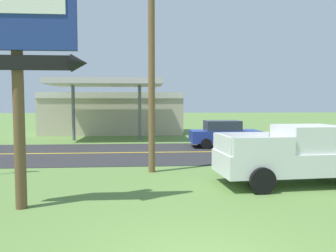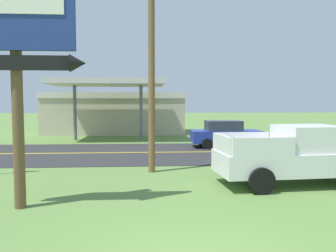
% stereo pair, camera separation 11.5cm
% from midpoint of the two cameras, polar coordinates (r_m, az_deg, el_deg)
% --- Properties ---
extents(road_asphalt, '(140.00, 8.00, 0.02)m').
position_cam_midpoint_polar(road_asphalt, '(18.36, -1.33, -4.52)').
color(road_asphalt, '#2B2B2D').
rests_on(road_asphalt, ground).
extents(road_centre_line, '(126.00, 0.20, 0.01)m').
position_cam_midpoint_polar(road_centre_line, '(18.36, -1.33, -4.48)').
color(road_centre_line, gold).
rests_on(road_centre_line, road_asphalt).
extents(motel_sign, '(3.28, 0.54, 6.82)m').
position_cam_midpoint_polar(motel_sign, '(9.33, -24.72, 15.58)').
color(motel_sign, brown).
rests_on(motel_sign, ground).
extents(utility_pole, '(2.11, 0.26, 9.45)m').
position_cam_midpoint_polar(utility_pole, '(13.24, -3.09, 14.17)').
color(utility_pole, brown).
rests_on(utility_pole, ground).
extents(gas_station, '(12.00, 11.50, 4.40)m').
position_cam_midpoint_polar(gas_station, '(30.49, -9.35, 2.43)').
color(gas_station, beige).
rests_on(gas_station, ground).
extents(pickup_white_parked_on_lawn, '(5.33, 2.53, 1.96)m').
position_cam_midpoint_polar(pickup_white_parked_on_lawn, '(11.97, 20.90, -4.69)').
color(pickup_white_parked_on_lawn, silver).
rests_on(pickup_white_parked_on_lawn, ground).
extents(car_blue_near_lane, '(4.20, 2.00, 1.64)m').
position_cam_midpoint_polar(car_blue_near_lane, '(20.80, 9.33, -1.30)').
color(car_blue_near_lane, '#233893').
rests_on(car_blue_near_lane, ground).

